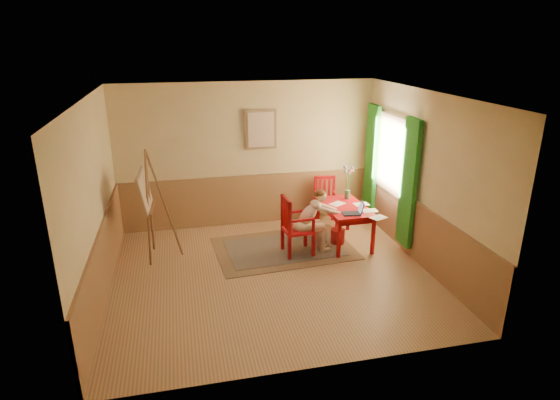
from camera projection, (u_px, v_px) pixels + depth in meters
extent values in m
cube|color=tan|center=(272.00, 275.00, 7.37)|extent=(5.00, 4.50, 0.02)
cube|color=white|center=(271.00, 95.00, 6.42)|extent=(5.00, 4.50, 0.02)
cube|color=#D1B27F|center=(248.00, 155.00, 8.97)|extent=(5.00, 0.02, 2.80)
cube|color=#D1B27F|center=(316.00, 258.00, 4.82)|extent=(5.00, 0.02, 2.80)
cube|color=#D1B27F|center=(93.00, 204.00, 6.38)|extent=(0.02, 4.50, 2.80)
cube|color=#D1B27F|center=(425.00, 180.00, 7.41)|extent=(0.02, 4.50, 2.80)
cube|color=#9F714B|center=(249.00, 199.00, 9.25)|extent=(5.00, 0.04, 1.00)
cube|color=#9F714B|center=(104.00, 262.00, 6.69)|extent=(0.04, 4.50, 1.00)
cube|color=#9F714B|center=(418.00, 232.00, 7.71)|extent=(0.04, 4.50, 1.00)
cube|color=white|center=(393.00, 155.00, 8.37)|extent=(0.02, 1.00, 1.30)
cube|color=#906E50|center=(392.00, 155.00, 8.36)|extent=(0.03, 1.12, 1.42)
cube|color=#2E9325|center=(408.00, 184.00, 7.74)|extent=(0.08, 0.45, 2.20)
cube|color=#2E9325|center=(371.00, 161.00, 9.17)|extent=(0.08, 0.45, 2.20)
cube|color=#906E50|center=(261.00, 129.00, 8.81)|extent=(0.60, 0.04, 0.76)
cube|color=beige|center=(261.00, 130.00, 8.79)|extent=(0.50, 0.02, 0.66)
cube|color=#8C7251|center=(284.00, 248.00, 8.26)|extent=(2.51, 1.76, 0.01)
cube|color=black|center=(284.00, 248.00, 8.26)|extent=(2.08, 1.34, 0.01)
cube|color=red|center=(345.00, 207.00, 8.26)|extent=(0.76, 1.22, 0.04)
cube|color=red|center=(345.00, 211.00, 8.28)|extent=(0.65, 1.12, 0.10)
cube|color=red|center=(339.00, 240.00, 7.80)|extent=(0.06, 0.06, 0.68)
cube|color=red|center=(373.00, 236.00, 7.95)|extent=(0.06, 0.06, 0.68)
cube|color=red|center=(318.00, 216.00, 8.81)|extent=(0.06, 0.06, 0.68)
cube|color=red|center=(348.00, 213.00, 8.96)|extent=(0.06, 0.06, 0.68)
cube|color=red|center=(298.00, 230.00, 7.94)|extent=(0.51, 0.49, 0.05)
cube|color=red|center=(289.00, 249.00, 7.77)|extent=(0.06, 0.06, 0.42)
cube|color=red|center=(313.00, 246.00, 7.89)|extent=(0.06, 0.06, 0.42)
cube|color=red|center=(282.00, 239.00, 8.14)|extent=(0.06, 0.06, 0.42)
cube|color=red|center=(305.00, 236.00, 8.26)|extent=(0.06, 0.06, 0.42)
cube|color=red|center=(290.00, 219.00, 7.59)|extent=(0.06, 0.06, 0.57)
cube|color=red|center=(283.00, 210.00, 7.96)|extent=(0.06, 0.06, 0.57)
cube|color=red|center=(286.00, 200.00, 7.69)|extent=(0.08, 0.46, 0.06)
cube|color=red|center=(288.00, 217.00, 7.69)|extent=(0.03, 0.05, 0.47)
cube|color=red|center=(286.00, 215.00, 7.78)|extent=(0.03, 0.05, 0.47)
cube|color=red|center=(284.00, 213.00, 7.87)|extent=(0.03, 0.05, 0.47)
cube|color=red|center=(302.00, 220.00, 7.67)|extent=(0.43, 0.07, 0.04)
cube|color=red|center=(313.00, 225.00, 7.76)|extent=(0.04, 0.04, 0.23)
cube|color=red|center=(294.00, 212.00, 8.04)|extent=(0.43, 0.07, 0.04)
cube|color=red|center=(305.00, 217.00, 8.13)|extent=(0.04, 0.04, 0.23)
cube|color=red|center=(326.00, 205.00, 9.21)|extent=(0.47, 0.48, 0.04)
cube|color=red|center=(315.00, 212.00, 9.44)|extent=(0.05, 0.05, 0.39)
cube|color=red|center=(318.00, 219.00, 9.08)|extent=(0.05, 0.05, 0.39)
cube|color=red|center=(333.00, 211.00, 9.48)|extent=(0.05, 0.05, 0.39)
cube|color=red|center=(337.00, 218.00, 9.11)|extent=(0.05, 0.05, 0.39)
cube|color=red|center=(315.00, 189.00, 9.28)|extent=(0.05, 0.05, 0.52)
cube|color=red|center=(334.00, 188.00, 9.31)|extent=(0.05, 0.05, 0.52)
cube|color=red|center=(325.00, 177.00, 9.22)|extent=(0.42, 0.10, 0.06)
cube|color=red|center=(320.00, 189.00, 9.29)|extent=(0.05, 0.03, 0.43)
cube|color=red|center=(324.00, 189.00, 9.30)|extent=(0.05, 0.03, 0.43)
cube|color=red|center=(329.00, 189.00, 9.31)|extent=(0.05, 0.03, 0.43)
cube|color=red|center=(317.00, 194.00, 9.11)|extent=(0.08, 0.39, 0.03)
cube|color=red|center=(319.00, 203.00, 8.97)|extent=(0.04, 0.04, 0.21)
cube|color=red|center=(336.00, 194.00, 9.15)|extent=(0.08, 0.39, 0.03)
cube|color=red|center=(337.00, 202.00, 9.01)|extent=(0.04, 0.04, 0.21)
ellipsoid|color=beige|center=(300.00, 227.00, 7.92)|extent=(0.28, 0.34, 0.21)
cylinder|color=beige|center=(312.00, 228.00, 7.90)|extent=(0.41, 0.17, 0.14)
cylinder|color=beige|center=(309.00, 224.00, 8.04)|extent=(0.41, 0.17, 0.14)
cylinder|color=beige|center=(322.00, 239.00, 8.03)|extent=(0.11, 0.11, 0.46)
cylinder|color=beige|center=(319.00, 236.00, 8.17)|extent=(0.11, 0.11, 0.46)
cube|color=beige|center=(325.00, 250.00, 8.12)|extent=(0.19, 0.09, 0.07)
cube|color=beige|center=(322.00, 247.00, 8.26)|extent=(0.19, 0.09, 0.07)
ellipsoid|color=beige|center=(308.00, 215.00, 7.89)|extent=(0.45, 0.29, 0.48)
ellipsoid|color=beige|center=(316.00, 205.00, 7.86)|extent=(0.20, 0.28, 0.16)
sphere|color=beige|center=(321.00, 196.00, 7.84)|extent=(0.19, 0.19, 0.18)
ellipsoid|color=brown|center=(320.00, 193.00, 7.82)|extent=(0.18, 0.19, 0.13)
sphere|color=brown|center=(316.00, 194.00, 7.80)|extent=(0.10, 0.10, 0.09)
cylinder|color=beige|center=(323.00, 210.00, 7.78)|extent=(0.20, 0.09, 0.13)
cylinder|color=beige|center=(334.00, 212.00, 7.88)|extent=(0.27, 0.14, 0.15)
sphere|color=beige|center=(328.00, 211.00, 7.81)|extent=(0.08, 0.08, 0.08)
sphere|color=beige|center=(339.00, 213.00, 7.95)|extent=(0.07, 0.07, 0.07)
cylinder|color=beige|center=(318.00, 204.00, 8.02)|extent=(0.21, 0.11, 0.13)
cylinder|color=beige|center=(329.00, 208.00, 8.09)|extent=(0.27, 0.11, 0.15)
sphere|color=beige|center=(322.00, 205.00, 8.06)|extent=(0.08, 0.08, 0.08)
sphere|color=beige|center=(335.00, 210.00, 8.11)|extent=(0.07, 0.07, 0.07)
cube|color=#1E2338|center=(351.00, 213.00, 7.89)|extent=(0.32, 0.25, 0.02)
cube|color=#2D3342|center=(351.00, 213.00, 7.88)|extent=(0.27, 0.20, 0.00)
cube|color=#1E2338|center=(361.00, 207.00, 7.86)|extent=(0.09, 0.22, 0.20)
cube|color=#99BFF2|center=(361.00, 208.00, 7.87)|extent=(0.07, 0.18, 0.16)
cube|color=white|center=(378.00, 217.00, 7.73)|extent=(0.32, 0.28, 0.00)
cube|color=white|center=(361.00, 204.00, 8.34)|extent=(0.28, 0.20, 0.00)
cube|color=white|center=(337.00, 204.00, 8.36)|extent=(0.33, 0.30, 0.00)
cube|color=white|center=(370.00, 211.00, 8.03)|extent=(0.28, 0.21, 0.00)
cylinder|color=#3F724C|center=(347.00, 194.00, 8.61)|extent=(0.12, 0.12, 0.16)
cylinder|color=#3F7233|center=(346.00, 179.00, 8.57)|extent=(0.03, 0.14, 0.44)
sphere|color=#728CD8|center=(345.00, 167.00, 8.56)|extent=(0.08, 0.08, 0.07)
cylinder|color=#3F7233|center=(347.00, 180.00, 8.47)|extent=(0.09, 0.08, 0.46)
sphere|color=pink|center=(346.00, 169.00, 8.36)|extent=(0.06, 0.06, 0.05)
cylinder|color=#3F7233|center=(348.00, 182.00, 8.55)|extent=(0.04, 0.04, 0.34)
sphere|color=pink|center=(349.00, 173.00, 8.51)|extent=(0.07, 0.07, 0.05)
cylinder|color=#3F7233|center=(347.00, 181.00, 8.46)|extent=(0.11, 0.11, 0.43)
sphere|color=#728CD8|center=(346.00, 171.00, 8.34)|extent=(0.07, 0.07, 0.06)
cylinder|color=#3F7233|center=(350.00, 181.00, 8.56)|extent=(0.11, 0.07, 0.38)
sphere|color=pink|center=(353.00, 171.00, 8.53)|extent=(0.07, 0.07, 0.05)
cylinder|color=#3F7233|center=(349.00, 181.00, 8.54)|extent=(0.07, 0.04, 0.38)
sphere|color=pink|center=(351.00, 171.00, 8.50)|extent=(0.06, 0.06, 0.05)
cylinder|color=#3F7233|center=(350.00, 179.00, 8.56)|extent=(0.11, 0.08, 0.43)
sphere|color=#728CD8|center=(352.00, 167.00, 8.53)|extent=(0.06, 0.06, 0.05)
cylinder|color=red|center=(338.00, 236.00, 8.43)|extent=(0.28, 0.28, 0.28)
cylinder|color=brown|center=(148.00, 208.00, 7.51)|extent=(0.11, 0.35, 1.89)
cylinder|color=brown|center=(150.00, 202.00, 7.79)|extent=(0.07, 0.35, 1.89)
cylinder|color=brown|center=(165.00, 204.00, 7.69)|extent=(0.50, 0.06, 1.90)
cylinder|color=brown|center=(148.00, 210.00, 7.67)|extent=(0.06, 0.53, 0.03)
cube|color=brown|center=(151.00, 209.00, 7.68)|extent=(0.09, 0.57, 0.03)
cube|color=#906E50|center=(144.00, 191.00, 7.56)|extent=(0.19, 0.84, 0.63)
cube|color=beige|center=(146.00, 191.00, 7.56)|extent=(0.15, 0.76, 0.54)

